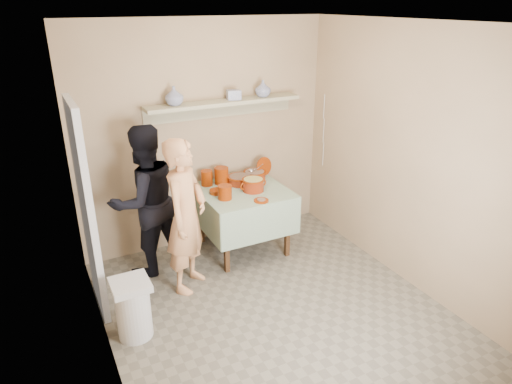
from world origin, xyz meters
TOP-DOWN VIEW (x-y plane):
  - ground at (0.00, 0.00)m, footprint 3.50×3.50m
  - tile_panel at (-1.46, 0.95)m, footprint 0.06×0.70m
  - plate_stack_a at (-0.06, 1.59)m, footprint 0.13×0.13m
  - plate_stack_b at (0.11, 1.56)m, footprint 0.17×0.17m
  - bowl_stack at (-0.03, 1.13)m, footprint 0.15×0.15m
  - empty_bowl at (-0.06, 1.31)m, footprint 0.15×0.15m
  - propped_lid at (0.68, 1.57)m, footprint 0.24×0.11m
  - vase_right at (0.68, 1.61)m, footprint 0.23×0.23m
  - vase_left at (-0.37, 1.63)m, footprint 0.23×0.23m
  - ceramic_box at (0.31, 1.61)m, footprint 0.17×0.13m
  - person_cook at (-0.57, 0.84)m, footprint 0.67×0.68m
  - person_helper at (-0.85, 1.34)m, footprint 0.92×0.79m
  - room_shell at (0.00, 0.00)m, footprint 3.04×3.54m
  - serving_table at (0.25, 1.28)m, footprint 0.97×0.97m
  - cazuela_meat_a at (0.30, 1.46)m, footprint 0.30×0.30m
  - cazuela_meat_b at (0.53, 1.52)m, footprint 0.28×0.28m
  - ladle at (0.48, 1.52)m, footprint 0.08×0.26m
  - cazuela_rice at (0.34, 1.20)m, footprint 0.33×0.25m
  - front_plate at (0.29, 0.89)m, footprint 0.16×0.16m
  - wall_shelf at (0.20, 1.65)m, footprint 1.80×0.25m
  - trash_bin at (-1.27, 0.32)m, footprint 0.32×0.32m
  - electrical_cord at (1.47, 1.48)m, footprint 0.01×0.05m

SIDE VIEW (x-z plane):
  - ground at x=0.00m, z-range 0.00..0.00m
  - trash_bin at x=-1.27m, z-range 0.00..0.56m
  - serving_table at x=0.25m, z-range 0.26..1.02m
  - front_plate at x=0.29m, z-range 0.76..0.78m
  - empty_bowl at x=-0.06m, z-range 0.76..0.81m
  - person_cook at x=-0.57m, z-range 0.00..1.59m
  - person_helper at x=-0.85m, z-range 0.00..1.63m
  - cazuela_meat_a at x=0.30m, z-range 0.77..0.87m
  - cazuela_meat_b at x=0.53m, z-range 0.77..0.87m
  - bowl_stack at x=-0.03m, z-range 0.76..0.91m
  - cazuela_rice at x=0.34m, z-range 0.77..0.92m
  - plate_stack_a at x=-0.06m, z-range 0.76..0.94m
  - plate_stack_b at x=0.11m, z-range 0.76..0.96m
  - ladle at x=0.48m, z-range 0.78..0.97m
  - propped_lid at x=0.68m, z-range 0.77..1.00m
  - tile_panel at x=-1.46m, z-range 0.00..2.00m
  - electrical_cord at x=1.47m, z-range 0.80..1.70m
  - room_shell at x=0.00m, z-range 0.30..2.92m
  - wall_shelf at x=0.20m, z-range 1.57..1.78m
  - ceramic_box at x=0.31m, z-range 1.72..1.83m
  - vase_right at x=0.68m, z-range 1.72..1.91m
  - vase_left at x=-0.37m, z-range 1.72..1.92m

